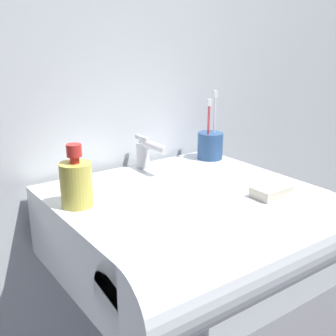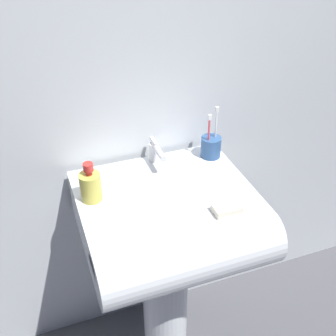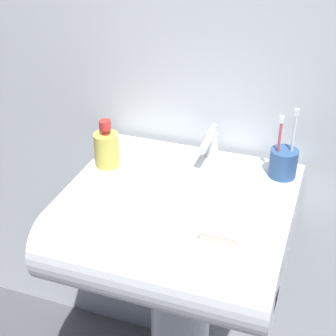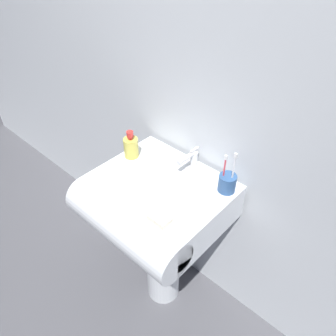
# 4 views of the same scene
# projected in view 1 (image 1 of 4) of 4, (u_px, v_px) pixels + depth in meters

# --- Properties ---
(wall_back) EXTENTS (5.00, 0.05, 2.40)m
(wall_back) POSITION_uv_depth(u_px,v_px,m) (116.00, 42.00, 1.12)
(wall_back) COLOR silver
(wall_back) RESTS_ON ground
(sink_basin) EXTENTS (0.58, 0.54, 0.18)m
(sink_basin) POSITION_uv_depth(u_px,v_px,m) (192.00, 232.00, 0.99)
(sink_basin) COLOR white
(sink_basin) RESTS_ON sink_pedestal
(faucet) EXTENTS (0.04, 0.14, 0.09)m
(faucet) POSITION_uv_depth(u_px,v_px,m) (146.00, 151.00, 1.14)
(faucet) COLOR silver
(faucet) RESTS_ON sink_basin
(toothbrush_cup) EXTENTS (0.07, 0.07, 0.20)m
(toothbrush_cup) POSITION_uv_depth(u_px,v_px,m) (210.00, 145.00, 1.24)
(toothbrush_cup) COLOR #2D5184
(toothbrush_cup) RESTS_ON sink_basin
(soap_bottle) EXTENTS (0.07, 0.07, 0.14)m
(soap_bottle) POSITION_uv_depth(u_px,v_px,m) (76.00, 183.00, 0.90)
(soap_bottle) COLOR gold
(soap_bottle) RESTS_ON sink_basin
(bar_soap) EXTENTS (0.09, 0.06, 0.02)m
(bar_soap) POSITION_uv_depth(u_px,v_px,m) (271.00, 192.00, 0.96)
(bar_soap) COLOR silver
(bar_soap) RESTS_ON sink_basin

